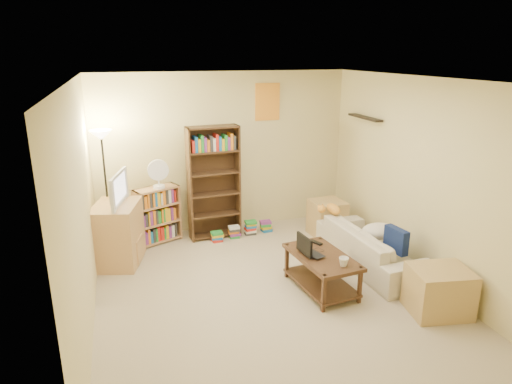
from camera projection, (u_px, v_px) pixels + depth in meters
room at (269, 160)px, 5.06m from camera, size 4.50×4.54×2.52m
sofa at (371, 247)px, 6.13m from camera, size 1.89×0.90×0.53m
navy_pillow at (396, 240)px, 5.74m from camera, size 0.16×0.36×0.32m
cream_blanket at (378, 231)px, 6.16m from camera, size 0.49×0.35×0.21m
tabby_cat at (331, 209)px, 6.59m from camera, size 0.42×0.17×0.14m
coffee_table at (322, 267)px, 5.49m from camera, size 0.67×1.07×0.45m
laptop at (315, 252)px, 5.49m from camera, size 0.50×0.44×0.03m
laptop_screen at (304, 245)px, 5.40m from camera, size 0.05×0.34×0.23m
mug at (344, 262)px, 5.15m from camera, size 0.20×0.20×0.10m
tv_remote at (316, 242)px, 5.78m from camera, size 0.12×0.19×0.02m
tv_stand at (118, 234)px, 6.17m from camera, size 0.74×0.90×0.84m
television at (113, 189)px, 5.98m from camera, size 0.80×0.48×0.43m
tall_bookshelf at (214, 180)px, 6.90m from camera, size 0.80×0.31×1.74m
short_bookshelf at (158, 215)px, 6.84m from camera, size 0.72×0.51×0.86m
desk_fan at (158, 173)px, 6.62m from camera, size 0.31×0.17×0.43m
floor_lamp at (103, 156)px, 6.21m from camera, size 0.30×0.30×1.77m
side_table at (327, 218)px, 7.15m from camera, size 0.52×0.52×0.56m
end_cabinet at (439, 291)px, 5.01m from camera, size 0.71×0.62×0.52m
book_stacks at (243, 230)px, 7.16m from camera, size 1.03×0.32×0.23m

